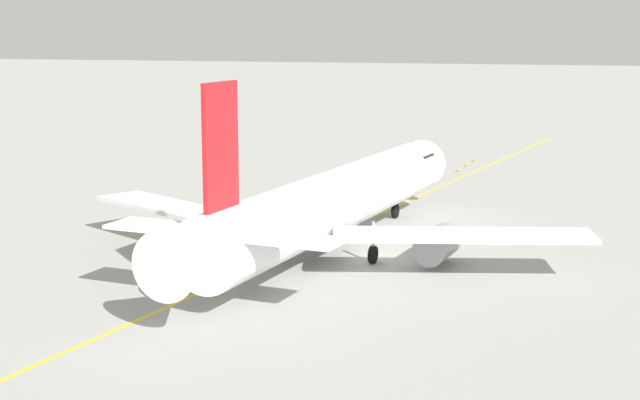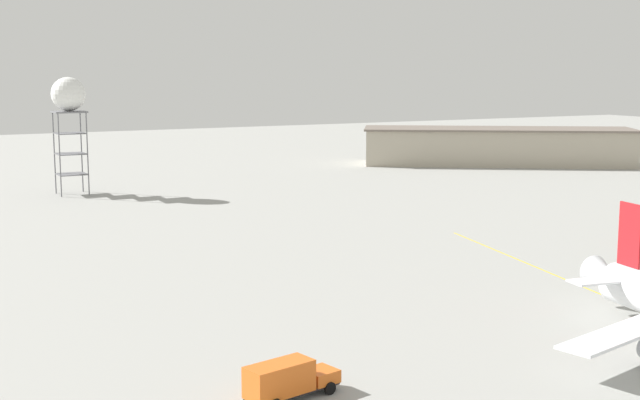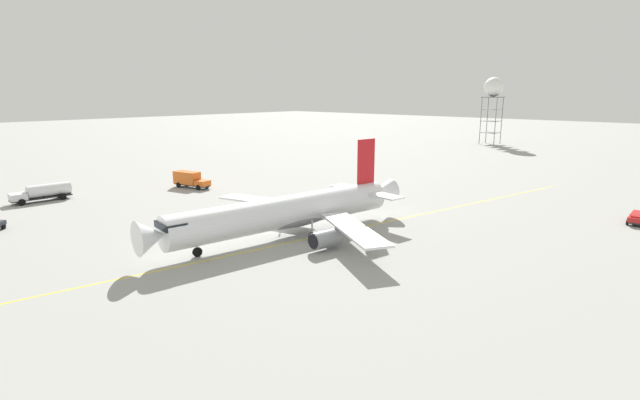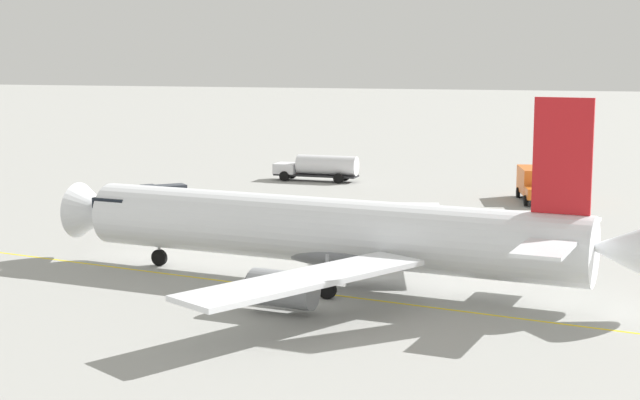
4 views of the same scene
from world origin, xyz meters
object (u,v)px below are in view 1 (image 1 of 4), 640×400
safety_cone_far (474,159)px  airliner_main (329,206)px  safety_cone_near (459,169)px  safety_cone_mid (467,164)px

safety_cone_far → airliner_main: bearing=174.4°
airliner_main → safety_cone_near: bearing=2.9°
airliner_main → safety_cone_far: size_ratio=69.73×
safety_cone_near → safety_cone_mid: 3.70m
safety_cone_near → safety_cone_mid: (3.68, -0.36, 0.00)m
airliner_main → safety_cone_mid: bearing=2.9°
airliner_main → safety_cone_near: airliner_main is taller
safety_cone_mid → safety_cone_far: bearing=-5.5°
safety_cone_mid → airliner_main: bearing=174.4°
safety_cone_far → safety_cone_near: bearing=174.5°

